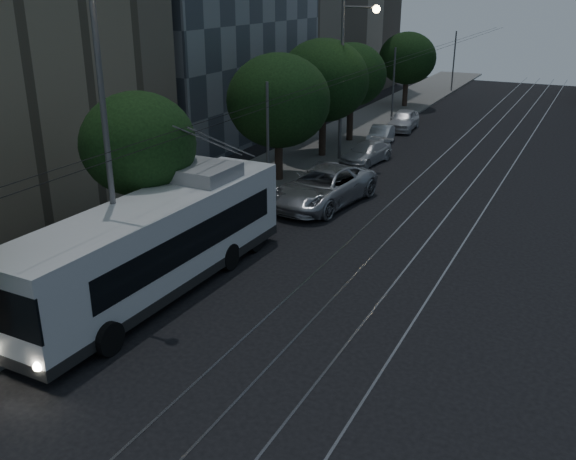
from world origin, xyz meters
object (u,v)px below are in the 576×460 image
(car_white_a, at_px, (322,174))
(pickup_silver, at_px, (323,187))
(trolleybus, at_px, (158,243))
(car_white_b, at_px, (367,153))
(car_white_c, at_px, (381,136))
(streetlamp_far, at_px, (348,67))
(streetlamp_near, at_px, (114,111))
(car_white_d, at_px, (403,120))

(car_white_a, bearing_deg, pickup_silver, -72.20)
(trolleybus, relative_size, car_white_b, 3.02)
(car_white_a, relative_size, car_white_c, 0.92)
(car_white_c, distance_m, streetlamp_far, 7.37)
(pickup_silver, xyz_separation_m, streetlamp_near, (-2.07, -12.24, 5.60))
(car_white_a, xyz_separation_m, car_white_d, (-0.15, 15.77, 0.16))
(car_white_d, height_order, streetlamp_far, streetlamp_far)
(car_white_d, relative_size, streetlamp_far, 0.47)
(pickup_silver, height_order, car_white_d, pickup_silver)
(streetlamp_far, bearing_deg, car_white_d, 87.34)
(trolleybus, xyz_separation_m, car_white_a, (-0.05, 14.53, -1.19))
(car_white_d, bearing_deg, streetlamp_far, -96.99)
(car_white_b, bearing_deg, car_white_d, 103.23)
(trolleybus, relative_size, streetlamp_near, 1.20)
(car_white_a, height_order, car_white_b, car_white_b)
(pickup_silver, height_order, car_white_a, pickup_silver)
(pickup_silver, relative_size, car_white_b, 1.52)
(car_white_a, bearing_deg, trolleybus, -96.77)
(car_white_b, distance_m, car_white_c, 5.06)
(trolleybus, relative_size, car_white_d, 2.94)
(car_white_a, bearing_deg, streetlamp_near, -99.29)
(trolleybus, xyz_separation_m, pickup_silver, (1.40, 11.39, -0.88))
(trolleybus, relative_size, streetlamp_far, 1.38)
(car_white_a, xyz_separation_m, car_white_c, (-0.15, 10.44, 0.03))
(trolleybus, xyz_separation_m, car_white_d, (-0.20, 30.29, -1.03))
(car_white_d, bearing_deg, streetlamp_near, -95.20)
(trolleybus, height_order, streetlamp_near, streetlamp_near)
(pickup_silver, relative_size, streetlamp_near, 0.61)
(trolleybus, distance_m, car_white_a, 14.58)
(trolleybus, relative_size, pickup_silver, 1.98)
(car_white_b, relative_size, streetlamp_far, 0.46)
(pickup_silver, height_order, streetlamp_far, streetlamp_far)
(trolleybus, distance_m, streetlamp_near, 4.85)
(streetlamp_near, bearing_deg, car_white_d, 89.13)
(pickup_silver, relative_size, car_white_c, 1.72)
(car_white_a, relative_size, streetlamp_far, 0.37)
(streetlamp_far, bearing_deg, streetlamp_near, -89.95)
(car_white_c, xyz_separation_m, car_white_d, (0.00, 5.32, 0.13))
(car_white_b, xyz_separation_m, streetlamp_far, (-1.29, -0.29, 5.11))
(streetlamp_near, bearing_deg, pickup_silver, 80.38)
(pickup_silver, bearing_deg, car_white_c, 104.67)
(pickup_silver, relative_size, car_white_a, 1.87)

